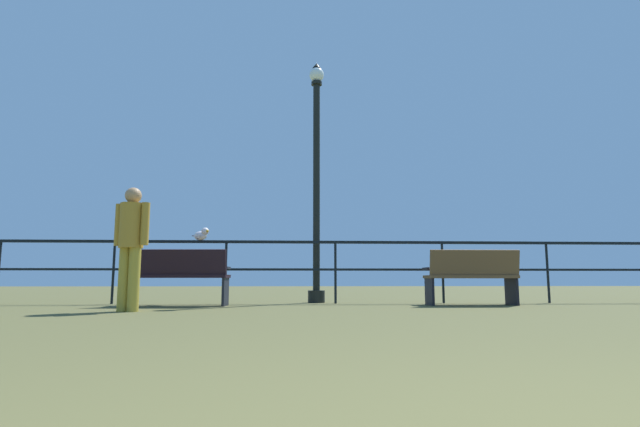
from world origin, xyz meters
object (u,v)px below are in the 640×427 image
at_px(bench_near_left, 176,273).
at_px(person_at_railing, 131,239).
at_px(lamppost_center, 316,176).
at_px(seagull_on_rail, 201,235).
at_px(bench_near_right, 472,275).

bearing_deg(bench_near_left, person_at_railing, -103.93).
bearing_deg(bench_near_left, lamppost_center, 24.96).
xyz_separation_m(bench_near_left, person_at_railing, (-0.32, -1.28, 0.44)).
bearing_deg(person_at_railing, seagull_on_rail, 74.70).
bearing_deg(bench_near_right, person_at_railing, -166.06).
bearing_deg(person_at_railing, bench_near_left, 76.07).
distance_m(bench_near_right, seagull_on_rail, 4.69).
distance_m(bench_near_left, person_at_railing, 1.39).
height_order(bench_near_right, person_at_railing, person_at_railing).
bearing_deg(bench_near_left, seagull_on_rail, 72.35).
relative_size(lamppost_center, person_at_railing, 2.77).
xyz_separation_m(bench_near_left, bench_near_right, (4.81, -0.01, -0.02)).
relative_size(person_at_railing, seagull_on_rail, 4.46).
relative_size(bench_near_right, seagull_on_rail, 3.92).
height_order(bench_near_left, bench_near_right, bench_near_right).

